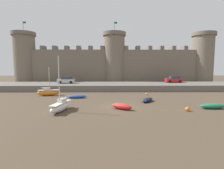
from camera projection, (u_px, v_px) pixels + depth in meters
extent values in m
plane|color=#4C3D2D|center=(119.00, 106.00, 23.56)|extent=(160.00, 160.00, 0.00)
cube|color=#666059|center=(115.00, 86.00, 41.68)|extent=(63.93, 10.00, 1.34)
cube|color=#706354|center=(114.00, 68.00, 51.13)|extent=(51.93, 2.80, 10.12)
cylinder|color=#706354|center=(25.00, 61.00, 50.60)|extent=(5.98, 5.98, 14.10)
cylinder|color=#675B4D|center=(23.00, 34.00, 49.81)|extent=(6.69, 6.69, 1.00)
cylinder|color=#4C4742|center=(23.00, 27.00, 49.61)|extent=(0.10, 0.10, 3.00)
cube|color=#19591E|center=(24.00, 22.00, 49.49)|extent=(0.80, 0.04, 0.50)
cylinder|color=#706354|center=(114.00, 61.00, 50.92)|extent=(5.98, 5.98, 14.10)
cylinder|color=#675B4D|center=(114.00, 34.00, 50.14)|extent=(6.69, 6.69, 1.00)
cylinder|color=#4C4742|center=(114.00, 27.00, 49.93)|extent=(0.10, 0.10, 3.00)
cube|color=#19591E|center=(116.00, 23.00, 49.82)|extent=(0.80, 0.04, 0.50)
cylinder|color=#706354|center=(202.00, 61.00, 51.25)|extent=(5.98, 5.98, 14.10)
cylinder|color=#675B4D|center=(204.00, 34.00, 50.47)|extent=(6.69, 6.69, 1.00)
cube|color=#6A5E4F|center=(43.00, 48.00, 50.29)|extent=(1.10, 2.52, 1.10)
cube|color=#6A5E4F|center=(55.00, 48.00, 50.33)|extent=(1.10, 2.52, 1.10)
cube|color=#6A5E4F|center=(67.00, 48.00, 50.38)|extent=(1.10, 2.52, 1.10)
cube|color=#6A5E4F|center=(79.00, 48.00, 50.42)|extent=(1.10, 2.52, 1.10)
cube|color=#6A5E4F|center=(91.00, 48.00, 50.46)|extent=(1.10, 2.52, 1.10)
cube|color=#6A5E4F|center=(102.00, 48.00, 50.51)|extent=(1.10, 2.52, 1.10)
cube|color=#6A5E4F|center=(126.00, 48.00, 50.59)|extent=(1.10, 2.52, 1.10)
cube|color=#6A5E4F|center=(138.00, 48.00, 50.64)|extent=(1.10, 2.52, 1.10)
cube|color=#6A5E4F|center=(149.00, 48.00, 50.68)|extent=(1.10, 2.52, 1.10)
cube|color=#6A5E4F|center=(161.00, 48.00, 50.72)|extent=(1.10, 2.52, 1.10)
cube|color=#6A5E4F|center=(173.00, 48.00, 50.77)|extent=(1.10, 2.52, 1.10)
cube|color=#6A5E4F|center=(184.00, 48.00, 50.81)|extent=(1.10, 2.52, 1.10)
ellipsoid|color=#234793|center=(77.00, 96.00, 29.74)|extent=(3.31, 1.45, 0.58)
ellipsoid|color=blue|center=(77.00, 96.00, 29.73)|extent=(2.71, 1.14, 0.32)
cube|color=beige|center=(78.00, 96.00, 29.76)|extent=(0.30, 0.94, 0.06)
cube|color=beige|center=(69.00, 96.00, 29.57)|extent=(0.35, 0.63, 0.08)
ellipsoid|color=silver|center=(61.00, 107.00, 21.07)|extent=(1.98, 4.68, 1.05)
cube|color=silver|center=(61.00, 103.00, 21.02)|extent=(1.71, 4.11, 0.08)
cube|color=silver|center=(62.00, 100.00, 21.33)|extent=(0.94, 1.39, 0.44)
cylinder|color=silver|center=(59.00, 80.00, 20.51)|extent=(0.10, 0.10, 5.59)
cylinder|color=silver|center=(62.00, 98.00, 21.42)|extent=(0.51, 2.02, 0.08)
ellipsoid|color=#1E6B47|center=(213.00, 106.00, 22.28)|extent=(3.25, 1.05, 0.70)
ellipsoid|color=#339266|center=(213.00, 106.00, 22.27)|extent=(2.66, 0.82, 0.39)
cube|color=beige|center=(211.00, 105.00, 22.26)|extent=(0.21, 0.87, 0.06)
cube|color=beige|center=(222.00, 105.00, 22.30)|extent=(0.29, 0.56, 0.08)
ellipsoid|color=red|center=(122.00, 106.00, 21.97)|extent=(2.89, 2.47, 0.77)
ellipsoid|color=#F23939|center=(122.00, 106.00, 21.96)|extent=(2.35, 1.99, 0.43)
cube|color=beige|center=(123.00, 106.00, 21.84)|extent=(0.65, 0.80, 0.06)
cube|color=beige|center=(114.00, 105.00, 22.60)|extent=(0.54, 0.60, 0.08)
ellipsoid|color=orange|center=(49.00, 93.00, 32.29)|extent=(4.26, 1.67, 1.06)
cube|color=silver|center=(48.00, 90.00, 32.24)|extent=(3.75, 1.44, 0.08)
cube|color=silver|center=(47.00, 89.00, 32.15)|extent=(1.26, 0.82, 0.44)
cylinder|color=silver|center=(49.00, 79.00, 32.05)|extent=(0.10, 0.10, 4.22)
cylinder|color=silver|center=(46.00, 88.00, 32.11)|extent=(1.86, 0.40, 0.08)
ellipsoid|color=#141E3D|center=(147.00, 100.00, 26.68)|extent=(2.68, 3.20, 0.60)
ellipsoid|color=navy|center=(147.00, 99.00, 26.68)|extent=(2.16, 2.60, 0.33)
cube|color=beige|center=(148.00, 99.00, 26.87)|extent=(0.83, 0.67, 0.06)
cube|color=beige|center=(144.00, 101.00, 25.65)|extent=(0.62, 0.56, 0.08)
sphere|color=orange|center=(147.00, 94.00, 33.08)|extent=(0.38, 0.38, 0.38)
sphere|color=orange|center=(187.00, 109.00, 21.12)|extent=(0.52, 0.52, 0.52)
cube|color=#B2B5B7|center=(66.00, 81.00, 41.97)|extent=(4.16, 1.85, 0.80)
cube|color=#2D3842|center=(67.00, 78.00, 41.90)|extent=(2.31, 1.58, 0.64)
cylinder|color=black|center=(60.00, 82.00, 41.09)|extent=(0.65, 0.20, 0.64)
cylinder|color=black|center=(62.00, 82.00, 42.78)|extent=(0.65, 0.20, 0.64)
cylinder|color=black|center=(71.00, 82.00, 41.22)|extent=(0.65, 0.20, 0.64)
cylinder|color=black|center=(72.00, 82.00, 42.90)|extent=(0.65, 0.20, 0.64)
cube|color=red|center=(174.00, 80.00, 43.97)|extent=(4.16, 1.85, 0.80)
cube|color=#2D3842|center=(174.00, 77.00, 43.90)|extent=(2.31, 1.58, 0.64)
cylinder|color=black|center=(170.00, 82.00, 43.09)|extent=(0.65, 0.20, 0.64)
cylinder|color=black|center=(168.00, 81.00, 44.78)|extent=(0.65, 0.20, 0.64)
cylinder|color=black|center=(180.00, 82.00, 43.21)|extent=(0.65, 0.20, 0.64)
cylinder|color=black|center=(177.00, 81.00, 44.90)|extent=(0.65, 0.20, 0.64)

